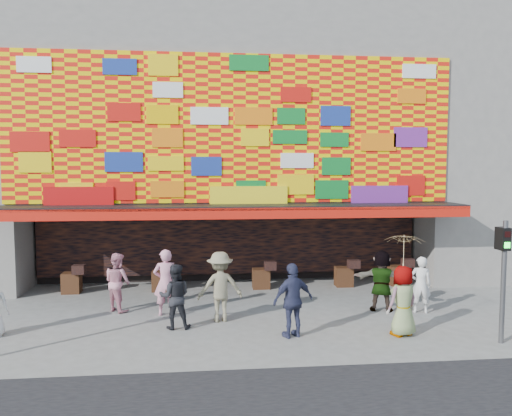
# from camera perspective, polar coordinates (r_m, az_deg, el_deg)

# --- Properties ---
(ground) EXTENTS (90.00, 90.00, 0.00)m
(ground) POSITION_cam_1_polar(r_m,az_deg,el_deg) (13.40, -1.50, -13.91)
(ground) COLOR slate
(ground) RESTS_ON ground
(shop_building) EXTENTS (15.20, 9.40, 10.00)m
(shop_building) POSITION_cam_1_polar(r_m,az_deg,el_deg) (20.90, -3.27, 7.28)
(shop_building) COLOR gray
(shop_building) RESTS_ON ground
(signal_right) EXTENTS (0.22, 0.20, 3.00)m
(signal_right) POSITION_cam_1_polar(r_m,az_deg,el_deg) (13.49, 26.48, -6.11)
(signal_right) COLOR #59595B
(signal_right) RESTS_ON ground
(ped_b) EXTENTS (0.73, 0.51, 1.92)m
(ped_b) POSITION_cam_1_polar(r_m,az_deg,el_deg) (14.79, -10.29, -8.34)
(ped_b) COLOR pink
(ped_b) RESTS_ON ground
(ped_c) EXTENTS (0.84, 0.66, 1.72)m
(ped_c) POSITION_cam_1_polar(r_m,az_deg,el_deg) (13.57, -9.26, -9.94)
(ped_c) COLOR black
(ped_c) RESTS_ON ground
(ped_d) EXTENTS (1.34, 0.89, 1.94)m
(ped_d) POSITION_cam_1_polar(r_m,az_deg,el_deg) (14.03, -4.13, -8.94)
(ped_d) COLOR gray
(ped_d) RESTS_ON ground
(ped_e) EXTENTS (1.19, 0.81, 1.88)m
(ped_e) POSITION_cam_1_polar(r_m,az_deg,el_deg) (12.75, 4.25, -10.47)
(ped_e) COLOR #2E3251
(ped_e) RESTS_ON ground
(ped_f) EXTENTS (1.78, 1.16, 1.84)m
(ped_f) POSITION_cam_1_polar(r_m,az_deg,el_deg) (15.42, 14.16, -8.04)
(ped_f) COLOR gray
(ped_f) RESTS_ON ground
(ped_g) EXTENTS (1.02, 0.85, 1.79)m
(ped_g) POSITION_cam_1_polar(r_m,az_deg,el_deg) (13.37, 16.44, -10.14)
(ped_g) COLOR gray
(ped_g) RESTS_ON ground
(ped_h) EXTENTS (0.69, 0.55, 1.67)m
(ped_h) POSITION_cam_1_polar(r_m,az_deg,el_deg) (15.58, 18.30, -8.31)
(ped_h) COLOR silver
(ped_h) RESTS_ON ground
(ped_i) EXTENTS (1.07, 1.06, 1.75)m
(ped_i) POSITION_cam_1_polar(r_m,az_deg,el_deg) (15.55, -15.54, -8.13)
(ped_i) COLOR pink
(ped_i) RESTS_ON ground
(parasol) EXTENTS (0.99, 1.01, 1.85)m
(parasol) POSITION_cam_1_polar(r_m,az_deg,el_deg) (13.12, 16.57, -4.83)
(parasol) COLOR beige
(parasol) RESTS_ON ground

